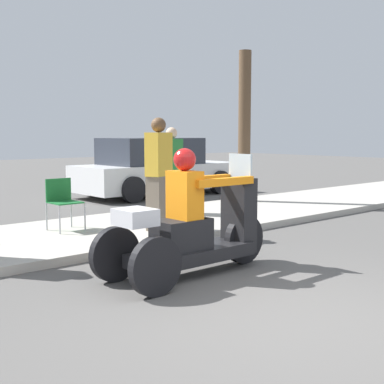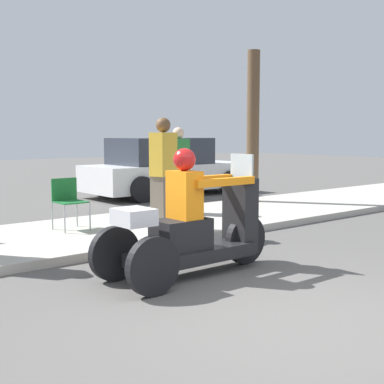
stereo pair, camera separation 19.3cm
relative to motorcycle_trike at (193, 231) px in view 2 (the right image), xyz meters
The scene contains 8 objects.
ground_plane 1.91m from the motorcycle_trike, 100.19° to the right, with size 60.00×60.00×0.00m, color #565451.
sidewalk_strip 2.85m from the motorcycle_trike, 96.65° to the left, with size 28.00×2.80×0.12m.
motorcycle_trike is the anchor object (origin of this frame).
spectator_near_curb 4.12m from the motorcycle_trike, 54.11° to the left, with size 0.41×0.26×1.66m.
spectator_end_of_line 2.42m from the motorcycle_trike, 61.56° to the left, with size 0.49×0.38×1.79m.
folding_chair_curbside 3.13m from the motorcycle_trike, 90.40° to the left, with size 0.46×0.46×0.82m.
parked_car_lot_far 8.21m from the motorcycle_trike, 55.47° to the left, with size 4.50×2.03×1.54m.
tree_trunk 6.25m from the motorcycle_trike, 37.42° to the left, with size 0.28×0.28×3.38m.
Camera 2 is at (-3.61, -2.92, 1.67)m, focal length 50.00 mm.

